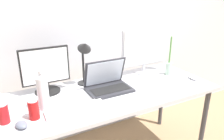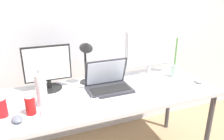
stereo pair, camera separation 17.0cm
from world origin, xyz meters
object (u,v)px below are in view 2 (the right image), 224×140
at_px(keyboard_main, 72,107).
at_px(water_bottle, 41,88).
at_px(mouse_by_keyboard, 198,81).
at_px(bamboo_vase, 174,69).
at_px(desk_lamp, 86,54).
at_px(monitor_left, 48,68).
at_px(work_desk, 112,98).
at_px(mouse_by_laptop, 17,119).
at_px(soda_can_by_laptop, 30,105).
at_px(soda_can_near_keyboard, 2,108).
at_px(monitor_center, 150,50).
at_px(laptop_silver, 108,83).

bearing_deg(keyboard_main, water_bottle, 149.47).
bearing_deg(water_bottle, mouse_by_keyboard, -3.70).
relative_size(keyboard_main, bamboo_vase, 1.11).
relative_size(keyboard_main, desk_lamp, 1.01).
relative_size(monitor_left, keyboard_main, 0.91).
distance_m(work_desk, monitor_left, 0.57).
height_order(mouse_by_laptop, soda_can_by_laptop, soda_can_by_laptop).
relative_size(keyboard_main, mouse_by_laptop, 4.53).
height_order(monitor_left, soda_can_near_keyboard, monitor_left).
bearing_deg(monitor_left, soda_can_near_keyboard, -136.45).
distance_m(monitor_left, soda_can_near_keyboard, 0.47).
xyz_separation_m(monitor_left, bamboo_vase, (1.11, -0.15, -0.11)).
height_order(mouse_by_laptop, bamboo_vase, bamboo_vase).
distance_m(monitor_center, water_bottle, 1.04).
bearing_deg(mouse_by_keyboard, desk_lamp, 174.73).
height_order(bamboo_vase, desk_lamp, desk_lamp).
relative_size(monitor_center, mouse_by_laptop, 5.48).
height_order(work_desk, desk_lamp, desk_lamp).
bearing_deg(desk_lamp, soda_can_by_laptop, -145.74).
relative_size(laptop_silver, keyboard_main, 0.87).
bearing_deg(work_desk, monitor_left, 154.47).
bearing_deg(monitor_left, laptop_silver, -21.94).
relative_size(monitor_left, bamboo_vase, 1.01).
height_order(mouse_by_laptop, soda_can_near_keyboard, soda_can_near_keyboard).
relative_size(soda_can_near_keyboard, soda_can_by_laptop, 1.00).
height_order(monitor_left, mouse_by_laptop, monitor_left).
xyz_separation_m(bamboo_vase, desk_lamp, (-0.80, 0.12, 0.20)).
xyz_separation_m(work_desk, bamboo_vase, (0.65, 0.07, 0.14)).
height_order(keyboard_main, mouse_by_laptop, mouse_by_laptop).
xyz_separation_m(keyboard_main, water_bottle, (-0.18, 0.11, 0.12)).
xyz_separation_m(monitor_left, desk_lamp, (0.31, -0.03, 0.09)).
height_order(monitor_left, water_bottle, monitor_left).
xyz_separation_m(monitor_left, monitor_center, (0.93, -0.00, 0.05)).
relative_size(mouse_by_keyboard, soda_can_by_laptop, 0.79).
height_order(mouse_by_keyboard, soda_can_by_laptop, soda_can_by_laptop).
xyz_separation_m(mouse_by_keyboard, soda_can_by_laptop, (-1.39, -0.00, 0.05)).
distance_m(laptop_silver, soda_can_near_keyboard, 0.79).
bearing_deg(work_desk, desk_lamp, 127.43).
height_order(keyboard_main, bamboo_vase, bamboo_vase).
distance_m(monitor_left, mouse_by_laptop, 0.51).
distance_m(laptop_silver, keyboard_main, 0.40).
bearing_deg(soda_can_by_laptop, monitor_center, 17.61).
xyz_separation_m(monitor_center, laptop_silver, (-0.48, -0.18, -0.18)).
distance_m(monitor_left, laptop_silver, 0.50).
xyz_separation_m(work_desk, monitor_center, (0.47, 0.22, 0.30)).
bearing_deg(bamboo_vase, soda_can_by_laptop, -171.15).
height_order(laptop_silver, bamboo_vase, bamboo_vase).
distance_m(laptop_silver, water_bottle, 0.53).
relative_size(mouse_by_keyboard, desk_lamp, 0.25).
bearing_deg(desk_lamp, mouse_by_laptop, -145.20).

